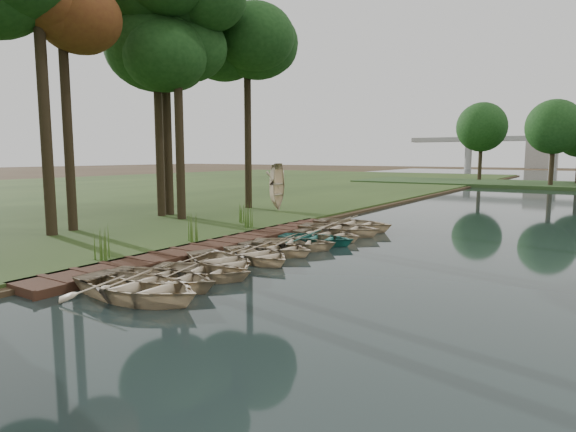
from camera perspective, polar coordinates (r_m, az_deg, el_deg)
The scene contains 25 objects.
ground at distance 18.37m, azimuth -4.00°, elevation -4.42°, with size 300.00×300.00×0.00m, color #3D2F1D.
boardwalk at distance 19.34m, azimuth -7.78°, elevation -3.43°, with size 1.60×16.00×0.30m, color #382116.
peninsula at distance 64.45m, azimuth 30.78°, elevation 3.08°, with size 50.00×14.00×0.45m, color #2A451E.
far_trees at distance 64.65m, azimuth 28.15°, elevation 8.76°, with size 45.60×5.60×8.80m.
building_b at distance 160.10m, azimuth 27.92°, elevation 7.17°, with size 8.00×8.00×12.00m, color #A5A5A0.
rowboat_0 at distance 12.97m, azimuth -17.37°, elevation -7.60°, with size 2.79×3.91×0.81m, color #BFAC8B.
rowboat_1 at distance 13.77m, azimuth -14.98°, elevation -6.82°, with size 2.53×3.54×0.73m, color #BFAC8B.
rowboat_2 at distance 14.57m, azimuth -10.19°, elevation -6.09°, with size 2.23×3.12×0.65m, color #BFAC8B.
rowboat_3 at distance 15.60m, azimuth -8.05°, elevation -5.05°, with size 2.45×3.43×0.71m, color #BFAC8B.
rowboat_4 at distance 16.68m, azimuth -3.70°, elevation -4.28°, with size 2.28×3.19×0.66m, color #BFAC8B.
rowboat_5 at distance 17.90m, azimuth -1.40°, elevation -3.52°, with size 2.19×3.06×0.63m, color #BFAC8B.
rowboat_6 at distance 18.71m, azimuth 0.76°, elevation -2.99°, with size 2.32×3.24×0.67m, color #BFAC8B.
rowboat_7 at distance 19.82m, azimuth 3.39°, elevation -2.46°, with size 2.25×3.15×0.65m, color #2B776B.
rowboat_8 at distance 20.93m, azimuth 4.67°, elevation -1.95°, with size 2.26×3.17×0.66m, color #BFAC8B.
rowboat_9 at distance 22.20m, azimuth 6.14°, elevation -1.27°, with size 2.73×3.82×0.79m, color #BFAC8B.
rowboat_10 at distance 23.73m, azimuth 7.70°, elevation -0.72°, with size 2.81×3.93×0.81m, color #BFAC8B.
stored_rowboat at distance 29.77m, azimuth -1.22°, elevation 1.22°, with size 2.08×2.92×0.60m, color #BFAC8B.
tree_2 at distance 24.42m, azimuth -25.18°, elevation 18.78°, with size 3.58×3.58×10.26m.
tree_3 at distance 28.68m, azimuth -15.39°, elevation 19.27°, with size 5.51×5.51×11.92m.
tree_4 at distance 27.38m, azimuth -13.14°, elevation 22.77°, with size 4.88×4.88×13.03m.
tree_6 at distance 32.13m, azimuth -4.88°, elevation 19.44°, with size 5.11×5.11×12.49m.
reeds_0 at distance 16.87m, azimuth -20.88°, elevation -2.92°, with size 0.60×0.60×1.14m, color #3F661E.
reeds_1 at distance 19.39m, azimuth -11.42°, elevation -1.44°, with size 0.60×0.60×1.06m, color #3F661E.
reeds_2 at distance 22.90m, azimuth -4.65°, elevation 0.07°, with size 0.60×0.60×1.13m, color #3F661E.
reeds_3 at distance 24.58m, azimuth -5.62°, elevation 0.30°, with size 0.60×0.60×0.93m, color #3F661E.
Camera 1 is at (10.95, -14.28, 3.69)m, focal length 30.00 mm.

